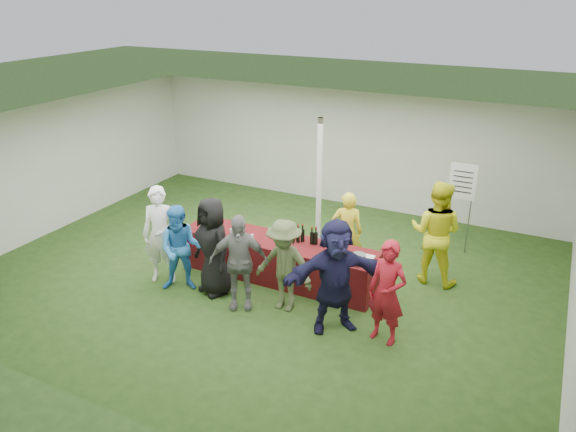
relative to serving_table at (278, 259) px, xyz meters
The scene contains 18 objects.
ground 0.47m from the serving_table, behind, with size 60.00×60.00×0.00m, color #284719.
tent 1.60m from the serving_table, 79.74° to the left, with size 10.00×10.00×10.00m.
serving_table is the anchor object (origin of this frame).
wine_bottles 0.81m from the serving_table, 12.82° to the left, with size 0.68×0.16×0.32m.
wine_glasses 1.07m from the serving_table, 163.50° to the right, with size 1.10×0.12×0.16m.
water_bottle 0.49m from the serving_table, 54.73° to the left, with size 0.07×0.07×0.23m.
bar_towel 1.67m from the serving_table, ahead, with size 0.25×0.18×0.03m, color white.
dump_bucket 1.66m from the serving_table, ahead, with size 0.22×0.22×0.18m, color slate.
wine_list_sign 3.78m from the serving_table, 44.44° to the left, with size 0.50×0.03×1.80m.
staff_pourer 1.34m from the serving_table, 40.30° to the left, with size 0.56×0.37×1.54m, color yellow.
staff_back 2.80m from the serving_table, 25.02° to the left, with size 0.91×0.71×1.87m, color yellow.
customer_0 2.10m from the serving_table, 151.80° to the right, with size 0.64×0.42×1.76m, color white.
customer_1 1.72m from the serving_table, 140.90° to the right, with size 0.74×0.58×1.53m, color #3085D9.
customer_2 1.27m from the serving_table, 129.60° to the right, with size 0.84×0.55×1.71m, color black.
customer_3 1.20m from the serving_table, 96.34° to the right, with size 0.95×0.40×1.62m, color slate.
customer_4 1.10m from the serving_table, 56.73° to the right, with size 1.01×0.58×1.56m, color #4D5933.
customer_5 1.88m from the serving_table, 33.89° to the right, with size 1.67×0.53×1.80m, color #18183A.
customer_6 2.52m from the serving_table, 22.97° to the right, with size 0.59×0.38×1.61m, color #A41422.
Camera 1 is at (4.43, -7.94, 4.93)m, focal length 35.00 mm.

